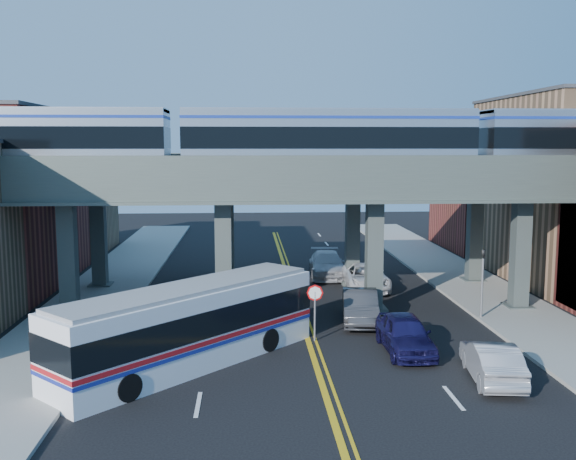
% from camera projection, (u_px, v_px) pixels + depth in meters
% --- Properties ---
extents(ground, '(120.00, 120.00, 0.00)m').
position_uv_depth(ground, '(315.00, 363.00, 26.39)').
color(ground, black).
rests_on(ground, ground).
extents(sidewalk_west, '(5.00, 70.00, 0.16)m').
position_uv_depth(sidewalk_west, '(90.00, 306.00, 35.53)').
color(sidewalk_west, gray).
rests_on(sidewalk_west, ground).
extents(sidewalk_east, '(5.00, 70.00, 0.16)m').
position_uv_depth(sidewalk_east, '(495.00, 299.00, 37.01)').
color(sidewalk_east, gray).
rests_on(sidewalk_east, ground).
extents(building_west_c, '(8.00, 10.00, 8.00)m').
position_uv_depth(building_west_c, '(57.00, 205.00, 53.36)').
color(building_west_c, '#936D4C').
rests_on(building_west_c, ground).
extents(building_east_b, '(8.00, 14.00, 12.00)m').
position_uv_depth(building_east_b, '(566.00, 189.00, 42.63)').
color(building_east_b, '#936D4C').
rests_on(building_east_b, ground).
extents(building_east_c, '(8.00, 10.00, 9.00)m').
position_uv_depth(building_east_c, '(491.00, 196.00, 55.68)').
color(building_east_c, maroon).
rests_on(building_east_c, ground).
extents(elevated_viaduct_near, '(52.00, 3.60, 7.40)m').
position_uv_depth(elevated_viaduct_near, '(299.00, 192.00, 33.46)').
color(elevated_viaduct_near, '#3D4745').
rests_on(elevated_viaduct_near, ground).
extents(elevated_viaduct_far, '(52.00, 3.60, 7.40)m').
position_uv_depth(elevated_viaduct_far, '(290.00, 184.00, 40.38)').
color(elevated_viaduct_far, '#3D4745').
rests_on(elevated_viaduct_far, ground).
extents(transit_train, '(46.33, 2.90, 3.38)m').
position_uv_depth(transit_train, '(328.00, 139.00, 33.19)').
color(transit_train, black).
rests_on(transit_train, elevated_viaduct_near).
extents(stop_sign, '(0.76, 0.09, 2.63)m').
position_uv_depth(stop_sign, '(315.00, 303.00, 29.14)').
color(stop_sign, slate).
rests_on(stop_sign, ground).
extents(traffic_signal, '(0.15, 0.18, 4.10)m').
position_uv_depth(traffic_signal, '(482.00, 276.00, 32.62)').
color(traffic_signal, slate).
rests_on(traffic_signal, ground).
extents(transit_bus, '(10.46, 10.58, 3.14)m').
position_uv_depth(transit_bus, '(190.00, 327.00, 25.93)').
color(transit_bus, white).
rests_on(transit_bus, ground).
extents(car_lane_a, '(1.95, 4.79, 1.63)m').
position_uv_depth(car_lane_a, '(405.00, 334.00, 27.69)').
color(car_lane_a, '#12103C').
rests_on(car_lane_a, ground).
extents(car_lane_b, '(2.30, 5.08, 1.62)m').
position_uv_depth(car_lane_b, '(360.00, 307.00, 32.37)').
color(car_lane_b, '#2F2F31').
rests_on(car_lane_b, ground).
extents(car_lane_c, '(2.71, 5.57, 1.52)m').
position_uv_depth(car_lane_c, '(366.00, 277.00, 39.85)').
color(car_lane_c, white).
rests_on(car_lane_c, ground).
extents(car_lane_d, '(2.59, 5.79, 1.65)m').
position_uv_depth(car_lane_d, '(327.00, 264.00, 43.78)').
color(car_lane_d, '#B8B8BD').
rests_on(car_lane_d, ground).
extents(car_parked_curb, '(2.16, 4.72, 1.50)m').
position_uv_depth(car_parked_curb, '(492.00, 361.00, 24.37)').
color(car_parked_curb, '#9B9A9F').
rests_on(car_parked_curb, ground).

